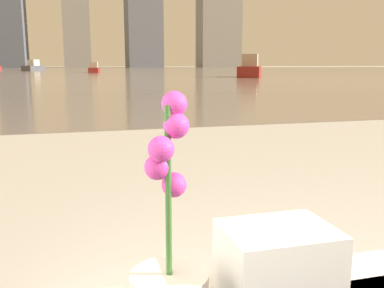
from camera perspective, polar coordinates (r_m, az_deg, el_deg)
potted_orchid at (r=0.86m, az=-3.04°, el=-16.07°), size 0.15×0.15×0.45m
towel_stack at (r=0.95m, az=11.34°, el=-15.41°), size 0.23×0.18×0.16m
harbor_water at (r=61.84m, az=-15.02°, el=9.35°), size 180.00×110.00×0.01m
harbor_boat_0 at (r=52.26m, az=-12.90°, el=9.74°), size 1.55×3.36×1.21m
harbor_boat_1 at (r=68.63m, az=-20.37°, el=9.63°), size 3.18×4.50×1.61m
harbor_boat_2 at (r=34.33m, az=7.73°, el=9.88°), size 3.57×4.95×1.77m
skyline_tower_2 at (r=118.63m, az=-15.31°, el=16.97°), size 6.71×6.74×29.59m
skyline_tower_3 at (r=120.07m, az=-6.53°, el=16.88°), size 9.15×9.63×28.32m
skyline_tower_4 at (r=125.50m, az=3.61°, el=17.72°), size 11.43×7.27×32.97m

